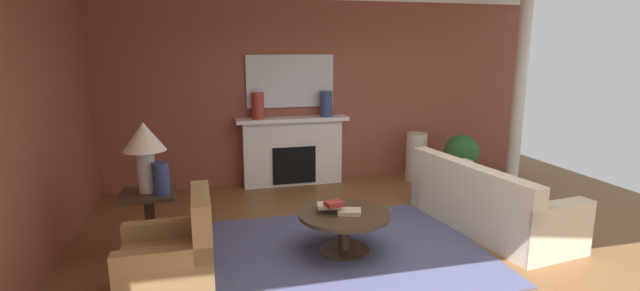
# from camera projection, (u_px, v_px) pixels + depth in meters

# --- Properties ---
(ground_plane) EXTENTS (9.08, 9.08, 0.00)m
(ground_plane) POSITION_uv_depth(u_px,v_px,m) (388.00, 248.00, 5.14)
(ground_plane) COLOR brown
(wall_fireplace) EXTENTS (7.59, 0.12, 3.08)m
(wall_fireplace) POSITION_uv_depth(u_px,v_px,m) (322.00, 89.00, 7.59)
(wall_fireplace) COLOR brown
(wall_fireplace) RESTS_ON ground_plane
(wall_window) EXTENTS (0.12, 6.33, 3.08)m
(wall_window) POSITION_uv_depth(u_px,v_px,m) (23.00, 120.00, 4.24)
(wall_window) COLOR brown
(wall_window) RESTS_ON ground_plane
(area_rug) EXTENTS (3.03, 2.44, 0.01)m
(area_rug) POSITION_uv_depth(u_px,v_px,m) (344.00, 251.00, 5.06)
(area_rug) COLOR #4C517A
(area_rug) RESTS_ON ground_plane
(fireplace) EXTENTS (1.80, 0.35, 1.11)m
(fireplace) POSITION_uv_depth(u_px,v_px,m) (293.00, 153.00, 7.47)
(fireplace) COLOR white
(fireplace) RESTS_ON ground_plane
(mantel_mirror) EXTENTS (1.41, 0.04, 0.84)m
(mantel_mirror) POSITION_uv_depth(u_px,v_px,m) (290.00, 81.00, 7.35)
(mantel_mirror) COLOR silver
(sofa) EXTENTS (1.17, 2.20, 0.85)m
(sofa) POSITION_uv_depth(u_px,v_px,m) (487.00, 205.00, 5.66)
(sofa) COLOR beige
(sofa) RESTS_ON ground_plane
(armchair_near_window) EXTENTS (0.81, 0.81, 0.95)m
(armchair_near_window) POSITION_uv_depth(u_px,v_px,m) (172.00, 264.00, 4.10)
(armchair_near_window) COLOR #9E7A4C
(armchair_near_window) RESTS_ON ground_plane
(coffee_table) EXTENTS (1.00, 1.00, 0.45)m
(coffee_table) POSITION_uv_depth(u_px,v_px,m) (344.00, 223.00, 4.99)
(coffee_table) COLOR #3D2D1E
(coffee_table) RESTS_ON ground_plane
(side_table) EXTENTS (0.56, 0.56, 0.70)m
(side_table) POSITION_uv_depth(u_px,v_px,m) (150.00, 219.00, 4.93)
(side_table) COLOR #3D2D1E
(side_table) RESTS_ON ground_plane
(table_lamp) EXTENTS (0.44, 0.44, 0.75)m
(table_lamp) POSITION_uv_depth(u_px,v_px,m) (144.00, 144.00, 4.76)
(table_lamp) COLOR beige
(table_lamp) RESTS_ON side_table
(vase_mantel_left) EXTENTS (0.19, 0.19, 0.41)m
(vase_mantel_left) POSITION_uv_depth(u_px,v_px,m) (258.00, 106.00, 7.12)
(vase_mantel_left) COLOR #9E3328
(vase_mantel_left) RESTS_ON fireplace
(vase_mantel_right) EXTENTS (0.20, 0.20, 0.41)m
(vase_mantel_right) POSITION_uv_depth(u_px,v_px,m) (326.00, 104.00, 7.39)
(vase_mantel_right) COLOR navy
(vase_mantel_right) RESTS_ON fireplace
(vase_on_side_table) EXTENTS (0.17, 0.17, 0.34)m
(vase_on_side_table) POSITION_uv_depth(u_px,v_px,m) (161.00, 178.00, 4.76)
(vase_on_side_table) COLOR navy
(vase_on_side_table) RESTS_ON side_table
(vase_tall_corner) EXTENTS (0.34, 0.34, 0.81)m
(vase_tall_corner) POSITION_uv_depth(u_px,v_px,m) (416.00, 157.00, 7.71)
(vase_tall_corner) COLOR beige
(vase_tall_corner) RESTS_ON ground_plane
(book_red_cover) EXTENTS (0.29, 0.25, 0.05)m
(book_red_cover) POSITION_uv_depth(u_px,v_px,m) (349.00, 212.00, 4.93)
(book_red_cover) COLOR tan
(book_red_cover) RESTS_ON coffee_table
(book_art_folio) EXTENTS (0.27, 0.24, 0.04)m
(book_art_folio) POSITION_uv_depth(u_px,v_px,m) (328.00, 205.00, 5.00)
(book_art_folio) COLOR tan
(book_art_folio) RESTS_ON coffee_table
(book_small_novel) EXTENTS (0.21, 0.18, 0.05)m
(book_small_novel) POSITION_uv_depth(u_px,v_px,m) (334.00, 204.00, 4.92)
(book_small_novel) COLOR maroon
(book_small_novel) RESTS_ON coffee_table
(potted_plant) EXTENTS (0.56, 0.56, 0.83)m
(potted_plant) POSITION_uv_depth(u_px,v_px,m) (461.00, 155.00, 7.46)
(potted_plant) COLOR #BCB29E
(potted_plant) RESTS_ON ground_plane
(column_white) EXTENTS (0.20, 0.20, 3.08)m
(column_white) POSITION_uv_depth(u_px,v_px,m) (519.00, 89.00, 7.50)
(column_white) COLOR white
(column_white) RESTS_ON ground_plane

